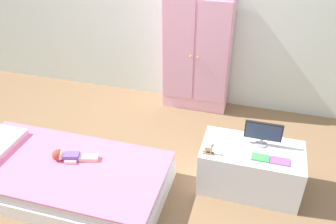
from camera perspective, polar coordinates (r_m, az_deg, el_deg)
name	(u,v)px	position (r m, az deg, el deg)	size (l,w,h in m)	color
ground_plane	(136,180)	(3.26, -5.15, -10.96)	(10.00, 10.00, 0.02)	brown
bed	(64,177)	(3.20, -16.49, -10.01)	(1.77, 0.86, 0.26)	white
doll	(67,156)	(3.13, -16.13, -6.86)	(0.39, 0.17, 0.10)	#6B4CB2
wardrobe	(197,52)	(3.95, 4.75, 9.74)	(0.74, 0.29, 1.39)	#EFADCC
tv_stand	(250,168)	(3.12, 13.14, -8.85)	(0.84, 0.46, 0.42)	silver
tv_monitor	(263,132)	(2.97, 15.18, -3.19)	(0.30, 0.10, 0.22)	#99999E
rocking_horse_toy	(209,149)	(2.85, 6.73, -5.95)	(0.09, 0.04, 0.11)	#8E6642
book_green	(260,158)	(2.90, 14.73, -7.17)	(0.14, 0.09, 0.01)	#429E51
book_purple	(280,161)	(2.91, 17.70, -7.61)	(0.15, 0.09, 0.01)	#8E51B2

